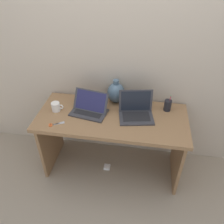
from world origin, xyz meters
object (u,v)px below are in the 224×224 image
object	(u,v)px
laptop_left	(90,107)
scissors	(54,124)
power_brick	(107,167)
green_vase	(116,92)
pen_cup	(168,105)
laptop_right	(136,110)
coffee_mug	(56,107)

from	to	relation	value
laptop_left	scissors	bearing A→B (deg)	-138.66
scissors	power_brick	distance (m)	0.89
green_vase	pen_cup	world-z (taller)	green_vase
laptop_right	scissors	bearing A→B (deg)	-159.77
laptop_left	green_vase	size ratio (longest dim) A/B	1.48
scissors	power_brick	bearing A→B (deg)	21.38
laptop_right	pen_cup	size ratio (longest dim) A/B	2.08
green_vase	pen_cup	distance (m)	0.54
green_vase	scissors	distance (m)	0.71
laptop_left	power_brick	xyz separation A→B (m)	(0.18, -0.07, -0.78)
pen_cup	laptop_left	bearing A→B (deg)	-168.97
coffee_mug	scissors	xyz separation A→B (m)	(0.05, -0.22, -0.04)
pen_cup	power_brick	bearing A→B (deg)	-159.40
green_vase	coffee_mug	distance (m)	0.62
green_vase	pen_cup	xyz separation A→B (m)	(0.53, -0.07, -0.05)
power_brick	coffee_mug	bearing A→B (deg)	175.71
laptop_right	pen_cup	bearing A→B (deg)	22.65
green_vase	coffee_mug	world-z (taller)	green_vase
coffee_mug	power_brick	distance (m)	0.93
power_brick	laptop_right	bearing A→B (deg)	18.27
green_vase	coffee_mug	bearing A→B (deg)	-155.93
green_vase	scissors	size ratio (longest dim) A/B	1.82
power_brick	green_vase	bearing A→B (deg)	79.72
coffee_mug	pen_cup	bearing A→B (deg)	9.37
power_brick	scissors	bearing A→B (deg)	-158.62
laptop_left	scissors	size ratio (longest dim) A/B	2.70
laptop_left	laptop_right	xyz separation A→B (m)	(0.45, 0.02, 0.01)
laptop_left	green_vase	distance (m)	0.32
coffee_mug	pen_cup	distance (m)	1.11
laptop_left	laptop_right	size ratio (longest dim) A/B	1.05
laptop_left	laptop_right	bearing A→B (deg)	2.57
power_brick	pen_cup	bearing A→B (deg)	20.60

